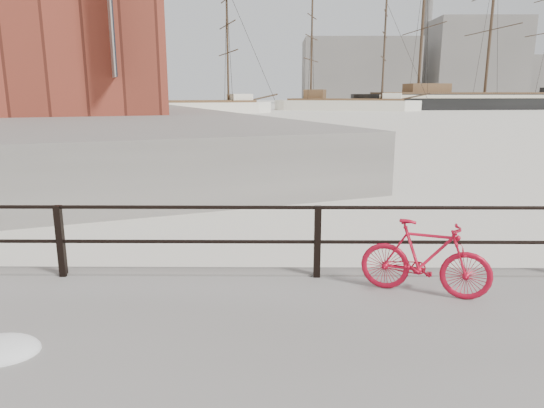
% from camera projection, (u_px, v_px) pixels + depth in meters
% --- Properties ---
extents(far_quay, '(78.44, 148.07, 1.80)m').
position_uv_depth(far_quay, '(51.00, 106.00, 77.18)').
color(far_quay, gray).
rests_on(far_quay, ground).
extents(bicycle, '(1.56, 0.78, 0.95)m').
position_uv_depth(bicycle, '(425.00, 258.00, 6.00)').
color(bicycle, red).
rests_on(bicycle, promenade).
extents(barque_black, '(57.24, 25.01, 31.67)m').
position_uv_depth(barque_black, '(483.00, 109.00, 88.25)').
color(barque_black, black).
rests_on(barque_black, ground).
extents(schooner_mid, '(28.67, 18.20, 19.34)m').
position_uv_depth(schooner_mid, '(345.00, 110.00, 82.83)').
color(schooner_mid, silver).
rests_on(schooner_mid, ground).
extents(schooner_left, '(28.95, 19.81, 19.92)m').
position_uv_depth(schooner_left, '(188.00, 113.00, 70.30)').
color(schooner_left, white).
rests_on(schooner_left, ground).
extents(apartment_cream, '(24.16, 21.40, 21.20)m').
position_uv_depth(apartment_cream, '(22.00, 20.00, 64.83)').
color(apartment_cream, beige).
rests_on(apartment_cream, far_quay).
extents(apartment_grey, '(26.02, 22.15, 23.20)m').
position_uv_depth(apartment_grey, '(34.00, 31.00, 84.56)').
color(apartment_grey, '#9D9D98').
rests_on(apartment_grey, far_quay).
extents(apartment_brick, '(27.87, 22.90, 21.20)m').
position_uv_depth(apartment_brick, '(43.00, 49.00, 105.64)').
color(apartment_brick, brown).
rests_on(apartment_brick, far_quay).
extents(industrial_west, '(32.00, 18.00, 18.00)m').
position_uv_depth(industrial_west, '(358.00, 72.00, 141.19)').
color(industrial_west, gray).
rests_on(industrial_west, ground).
extents(industrial_mid, '(26.00, 20.00, 24.00)m').
position_uv_depth(industrial_mid, '(473.00, 62.00, 145.13)').
color(industrial_mid, gray).
rests_on(industrial_mid, ground).
extents(industrial_east, '(20.00, 16.00, 14.00)m').
position_uv_depth(industrial_east, '(539.00, 80.00, 150.94)').
color(industrial_east, gray).
rests_on(industrial_east, ground).
extents(smokestack, '(2.80, 2.80, 44.00)m').
position_uv_depth(smokestack, '(427.00, 29.00, 147.88)').
color(smokestack, gray).
rests_on(smokestack, ground).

